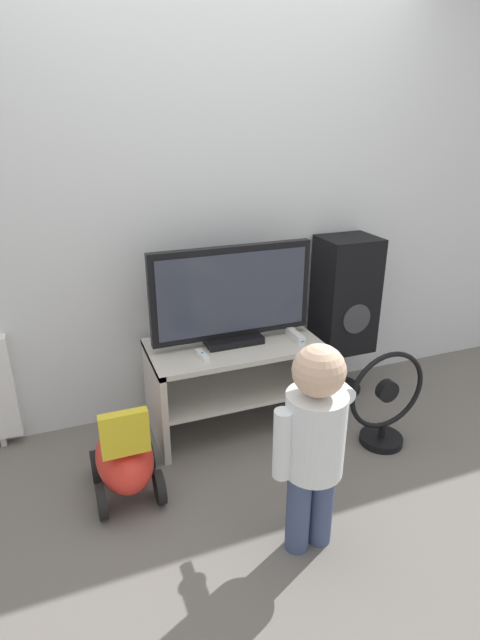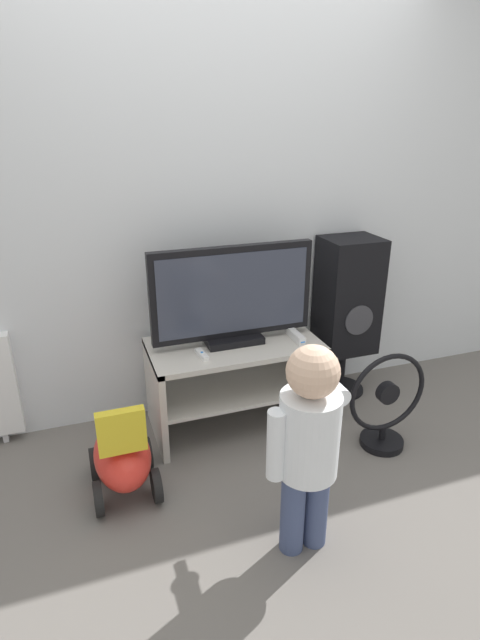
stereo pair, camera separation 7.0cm
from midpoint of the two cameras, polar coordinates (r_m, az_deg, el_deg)
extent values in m
plane|color=slate|center=(2.92, 1.72, -14.21)|extent=(16.00, 16.00, 0.00)
cube|color=silver|center=(2.93, -2.18, 13.76)|extent=(10.00, 0.06, 2.60)
cube|color=beige|center=(2.85, 0.03, -2.93)|extent=(0.97, 0.50, 0.03)
cube|color=beige|center=(2.98, 0.03, -7.77)|extent=(0.93, 0.46, 0.02)
cube|color=beige|center=(2.87, -8.93, -8.77)|extent=(0.04, 0.50, 0.53)
cube|color=beige|center=(3.14, 8.17, -5.85)|extent=(0.04, 0.50, 0.53)
cube|color=black|center=(2.86, -0.14, -2.10)|extent=(0.32, 0.20, 0.04)
cube|color=black|center=(2.76, -0.14, 3.21)|extent=(0.92, 0.05, 0.52)
cube|color=#333847|center=(2.73, 0.05, 3.03)|extent=(0.85, 0.01, 0.45)
cube|color=white|center=(2.91, 7.04, -1.77)|extent=(0.04, 0.19, 0.04)
cube|color=#3F8CE5|center=(2.83, 7.91, -2.54)|extent=(0.02, 0.00, 0.01)
cube|color=white|center=(2.70, -3.62, -3.95)|extent=(0.05, 0.13, 0.02)
cylinder|color=#337FD8|center=(2.69, -3.63, -3.70)|extent=(0.01, 0.01, 0.00)
cylinder|color=#3F4C72|center=(2.26, 6.97, -20.94)|extent=(0.10, 0.10, 0.39)
cylinder|color=#3F4C72|center=(2.30, 9.60, -20.19)|extent=(0.10, 0.10, 0.39)
cylinder|color=white|center=(2.04, 8.89, -12.83)|extent=(0.24, 0.24, 0.36)
sphere|color=beige|center=(1.89, 9.40, -5.85)|extent=(0.21, 0.21, 0.21)
cylinder|color=white|center=(1.99, 5.18, -14.04)|extent=(0.07, 0.07, 0.30)
cylinder|color=white|center=(2.14, 10.60, -6.88)|extent=(0.07, 0.30, 0.07)
sphere|color=beige|center=(2.25, 8.74, -5.15)|extent=(0.09, 0.09, 0.09)
cube|color=white|center=(2.28, 8.27, -4.72)|extent=(0.03, 0.13, 0.02)
cylinder|color=black|center=(3.51, 11.88, -7.63)|extent=(0.31, 0.31, 0.02)
cylinder|color=black|center=(3.44, 12.08, -5.51)|extent=(0.05, 0.05, 0.31)
cube|color=black|center=(3.23, 12.82, 2.75)|extent=(0.35, 0.30, 0.74)
cylinder|color=#38383D|center=(3.15, 14.08, -0.03)|extent=(0.19, 0.01, 0.19)
cylinder|color=black|center=(3.04, 16.50, -13.17)|extent=(0.24, 0.24, 0.04)
cylinder|color=black|center=(3.00, 16.63, -12.25)|extent=(0.04, 0.04, 0.08)
torus|color=black|center=(2.87, 17.20, -7.96)|extent=(0.47, 0.03, 0.47)
cylinder|color=black|center=(2.87, 17.20, -7.96)|extent=(0.12, 0.05, 0.12)
ellipsoid|color=red|center=(2.58, -12.52, -14.83)|extent=(0.27, 0.48, 0.24)
cube|color=yellow|center=(2.34, -12.54, -12.34)|extent=(0.22, 0.05, 0.21)
cylinder|color=black|center=(2.75, -15.60, -15.57)|extent=(0.04, 0.17, 0.17)
cylinder|color=black|center=(2.77, -9.82, -14.75)|extent=(0.04, 0.17, 0.17)
cylinder|color=black|center=(2.55, -15.06, -19.13)|extent=(0.04, 0.17, 0.17)
cylinder|color=black|center=(2.56, -8.71, -18.20)|extent=(0.04, 0.17, 0.17)
cube|color=silver|center=(3.22, -24.60, -11.95)|extent=(0.03, 0.05, 0.06)
camera|label=1|loc=(0.03, -89.25, 0.31)|focal=28.00mm
camera|label=2|loc=(0.03, 90.75, -0.31)|focal=28.00mm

